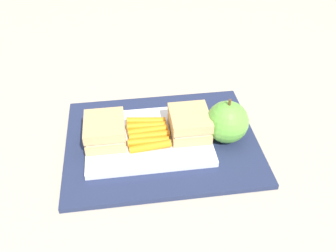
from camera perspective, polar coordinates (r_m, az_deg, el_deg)
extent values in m
plane|color=#B7AD99|center=(0.70, -1.02, -2.73)|extent=(2.40, 2.40, 0.00)
cube|color=navy|center=(0.69, -1.02, -2.42)|extent=(0.36, 0.28, 0.01)
cube|color=white|center=(0.69, -3.11, -1.94)|extent=(0.23, 0.17, 0.01)
cube|color=tan|center=(0.68, -9.74, -1.58)|extent=(0.07, 0.08, 0.02)
cube|color=beige|center=(0.67, -9.86, -0.74)|extent=(0.07, 0.07, 0.01)
cube|color=tan|center=(0.66, -9.99, 0.11)|extent=(0.07, 0.08, 0.02)
cube|color=tan|center=(0.68, 3.36, -0.41)|extent=(0.07, 0.08, 0.02)
cube|color=beige|center=(0.68, 3.40, 0.43)|extent=(0.07, 0.07, 0.01)
cube|color=tan|center=(0.67, 3.45, 1.29)|extent=(0.07, 0.08, 0.02)
cylinder|color=orange|center=(0.65, -2.76, -3.24)|extent=(0.08, 0.01, 0.02)
cylinder|color=orange|center=(0.66, -3.11, -2.44)|extent=(0.08, 0.01, 0.01)
cylinder|color=orange|center=(0.67, -2.94, -1.53)|extent=(0.08, 0.01, 0.02)
cylinder|color=orange|center=(0.68, -3.17, -0.72)|extent=(0.08, 0.01, 0.02)
cylinder|color=orange|center=(0.69, -3.39, 0.04)|extent=(0.08, 0.01, 0.02)
cylinder|color=orange|center=(0.71, -3.47, 0.82)|extent=(0.08, 0.01, 0.02)
sphere|color=#66B742|center=(0.68, 9.26, 0.63)|extent=(0.08, 0.08, 0.08)
cylinder|color=brown|center=(0.65, 9.67, 3.67)|extent=(0.01, 0.01, 0.01)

